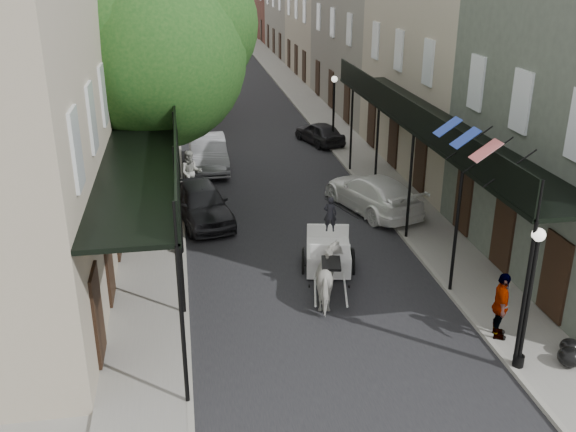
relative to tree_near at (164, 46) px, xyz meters
name	(u,v)px	position (x,y,z in m)	size (l,w,h in m)	color
ground	(337,341)	(4.20, -10.18, -6.49)	(140.00, 140.00, 0.00)	gray
road	(252,142)	(4.20, 9.82, -6.48)	(8.00, 90.00, 0.01)	black
sidewalk_left	(160,145)	(-0.80, 9.82, -6.43)	(2.20, 90.00, 0.12)	gray
sidewalk_right	(340,137)	(9.20, 9.82, -6.43)	(2.20, 90.00, 0.12)	gray
building_row_left	(100,27)	(-4.40, 19.82, -1.24)	(5.00, 80.00, 10.50)	#A39682
building_row_right	(358,23)	(12.80, 19.82, -1.24)	(5.00, 80.00, 10.50)	gray
gallery_left	(151,134)	(-0.59, -3.20, -2.44)	(2.20, 18.05, 4.88)	black
gallery_right	(426,123)	(8.99, -3.20, -2.44)	(2.20, 18.05, 4.88)	black
tree_near	(164,46)	(0.00, 0.00, 0.00)	(7.31, 6.80, 9.63)	#382619
tree_far	(167,26)	(-0.05, 14.00, -0.65)	(6.45, 6.00, 8.61)	#382619
lamppost_right_near	(529,297)	(8.30, -12.18, -4.44)	(0.32, 0.32, 3.71)	black
lamppost_left	(176,200)	(0.10, -4.18, -4.44)	(0.32, 0.32, 3.71)	black
lamppost_right_far	(334,110)	(8.30, 7.82, -4.44)	(0.32, 0.32, 3.71)	black
horse	(331,278)	(4.47, -8.16, -5.66)	(0.89, 1.95, 1.65)	beige
carriage	(328,235)	(4.96, -5.64, -5.42)	(1.95, 2.65, 2.76)	black
pedestrian_walking	(191,173)	(0.70, 1.91, -5.52)	(0.94, 0.73, 1.93)	#A6A69D
pedestrian_sidewalk_left	(170,159)	(-0.20, 4.23, -5.57)	(1.04, 0.60, 1.60)	gray
pedestrian_sidewalk_right	(501,306)	(8.40, -10.85, -5.43)	(1.09, 0.46, 1.87)	gray
car_left_near	(202,203)	(1.01, -1.18, -5.73)	(1.78, 4.43, 1.51)	black
car_left_mid	(208,153)	(1.60, 5.43, -5.70)	(1.66, 4.76, 1.57)	gray
car_left_far	(182,91)	(0.60, 20.73, -5.70)	(2.60, 5.64, 1.57)	black
car_right_near	(372,193)	(7.80, -1.18, -5.76)	(2.04, 5.03, 1.46)	white
car_right_far	(320,133)	(7.80, 8.82, -5.88)	(1.44, 3.59, 1.22)	black
trash_bags	(570,353)	(9.66, -12.20, -6.13)	(0.86, 1.01, 0.51)	black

